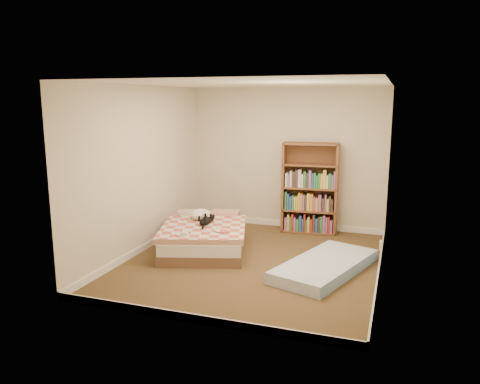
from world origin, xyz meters
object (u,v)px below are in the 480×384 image
(bookshelf, at_px, (310,200))
(floor_mattress, at_px, (325,266))
(bed, at_px, (205,236))
(black_cat, at_px, (206,220))
(white_dog, at_px, (201,214))

(bookshelf, relative_size, floor_mattress, 0.90)
(bed, bearing_deg, bookshelf, 29.89)
(black_cat, height_order, white_dog, white_dog)
(bed, distance_m, floor_mattress, 1.97)
(bookshelf, bearing_deg, floor_mattress, -77.48)
(floor_mattress, relative_size, white_dog, 4.15)
(bed, xyz_separation_m, black_cat, (0.03, -0.03, 0.26))
(floor_mattress, relative_size, black_cat, 3.13)
(bed, xyz_separation_m, bookshelf, (1.35, 1.46, 0.36))
(white_dog, bearing_deg, floor_mattress, -31.24)
(bookshelf, distance_m, white_dog, 1.97)
(floor_mattress, distance_m, black_cat, 1.96)
(bookshelf, bearing_deg, black_cat, -136.30)
(bookshelf, bearing_deg, bed, -137.58)
(bookshelf, height_order, black_cat, bookshelf)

